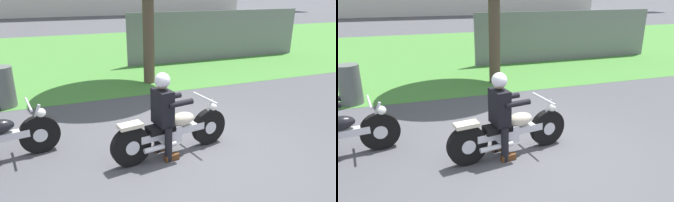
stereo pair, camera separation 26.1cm
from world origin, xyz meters
TOP-DOWN VIEW (x-y plane):
  - ground at (0.00, 0.00)m, footprint 120.00×120.00m
  - grass_verge at (0.00, 9.22)m, footprint 60.00×12.00m
  - motorcycle_lead at (-0.42, 0.16)m, footprint 2.08×0.70m
  - rider_lead at (-0.58, 0.14)m, footprint 0.60×0.52m
  - trash_can at (-3.20, 3.56)m, footprint 0.51×0.51m
  - fence_segment at (3.90, 6.42)m, footprint 7.00×0.06m

SIDE VIEW (x-z plane):
  - ground at x=0.00m, z-range 0.00..0.00m
  - grass_verge at x=0.00m, z-range 0.00..0.01m
  - motorcycle_lead at x=-0.42m, z-range -0.05..0.83m
  - trash_can at x=-3.20m, z-range 0.00..0.94m
  - rider_lead at x=-0.58m, z-range 0.12..1.51m
  - fence_segment at x=3.90m, z-range 0.00..1.80m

